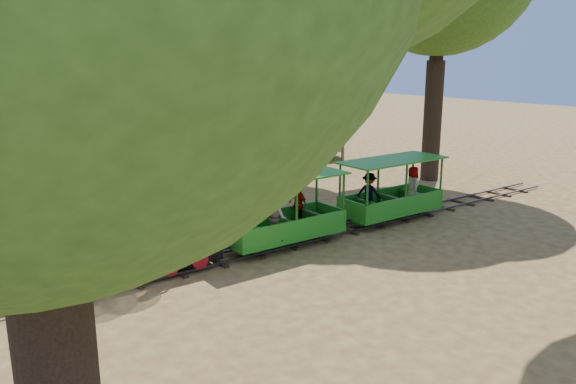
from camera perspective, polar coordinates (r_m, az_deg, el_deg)
ground at (r=14.18m, az=-0.18°, el=-5.41°), size 90.00×90.00×0.00m
track at (r=14.16m, az=-0.18°, el=-5.15°), size 22.00×1.00×0.10m
locomotive at (r=12.14m, az=-13.50°, el=-0.38°), size 2.74×1.29×3.15m
carriage_front at (r=13.90m, az=-0.39°, el=-2.65°), size 3.26×1.33×1.70m
carriage_rear at (r=16.31m, az=10.30°, el=-0.33°), size 3.26×1.33×1.70m
fence at (r=20.82m, az=-13.26°, el=2.06°), size 18.10×0.10×1.00m
shrub_mid_w at (r=20.81m, az=-25.04°, el=2.55°), size 3.13×2.41×2.17m
shrub_mid_e at (r=22.52m, az=-11.31°, el=3.45°), size 2.15×1.66×1.49m
shrub_east at (r=26.27m, az=3.05°, el=5.72°), size 2.93×2.25×2.03m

